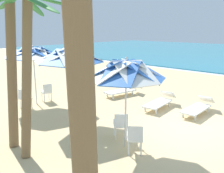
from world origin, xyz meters
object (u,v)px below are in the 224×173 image
object	(u,v)px
plastic_chair_2	(85,102)
palm_tree_2	(9,34)
plastic_chair_0	(121,124)
beach_umbrella_1	(69,56)
plastic_chair_1	(135,137)
palm_tree_0	(26,50)
beach_umbrella_0	(126,71)
sun_lounger_1	(198,107)
plastic_chair_3	(47,91)
plastic_chair_4	(24,98)
sun_lounger_2	(160,102)
sun_lounger_3	(123,90)
beach_umbrella_2	(33,53)
palm_tree_3	(78,13)

from	to	relation	value
plastic_chair_2	palm_tree_2	world-z (taller)	palm_tree_2
plastic_chair_0	beach_umbrella_1	size ratio (longest dim) A/B	0.31
plastic_chair_1	palm_tree_0	xyz separation A→B (m)	(-2.07, -1.95, 2.44)
beach_umbrella_0	plastic_chair_0	bearing A→B (deg)	145.06
beach_umbrella_0	palm_tree_0	distance (m)	2.72
plastic_chair_0	sun_lounger_1	world-z (taller)	plastic_chair_0
palm_tree_0	plastic_chair_3	bearing A→B (deg)	143.15
beach_umbrella_0	plastic_chair_4	bearing A→B (deg)	-177.10
beach_umbrella_1	sun_lounger_2	world-z (taller)	beach_umbrella_1
sun_lounger_3	beach_umbrella_0	bearing A→B (deg)	-49.20
plastic_chair_3	plastic_chair_0	bearing A→B (deg)	-7.70
plastic_chair_0	plastic_chair_3	world-z (taller)	same
plastic_chair_1	beach_umbrella_1	distance (m)	3.98
beach_umbrella_0	beach_umbrella_2	bearing A→B (deg)	175.60
plastic_chair_4	sun_lounger_3	bearing A→B (deg)	69.17
palm_tree_3	beach_umbrella_1	bearing A→B (deg)	143.75
plastic_chair_4	sun_lounger_2	bearing A→B (deg)	43.96
sun_lounger_1	palm_tree_0	distance (m)	7.20
beach_umbrella_1	sun_lounger_2	distance (m)	4.54
beach_umbrella_2	sun_lounger_1	distance (m)	7.53
beach_umbrella_0	palm_tree_3	world-z (taller)	palm_tree_3
palm_tree_0	palm_tree_2	distance (m)	0.98
plastic_chair_4	palm_tree_3	size ratio (longest dim) A/B	0.14
plastic_chair_2	plastic_chair_1	bearing A→B (deg)	-19.43
plastic_chair_2	sun_lounger_1	xyz separation A→B (m)	(3.44, 3.20, -0.22)
plastic_chair_4	beach_umbrella_2	bearing A→B (deg)	108.07
sun_lounger_1	palm_tree_0	bearing A→B (deg)	-106.87
plastic_chair_3	palm_tree_3	xyz separation A→B (m)	(7.92, -4.47, 3.13)
palm_tree_0	sun_lounger_3	bearing A→B (deg)	108.60
plastic_chair_0	sun_lounger_2	bearing A→B (deg)	102.27
plastic_chair_3	palm_tree_3	world-z (taller)	palm_tree_3
plastic_chair_1	plastic_chair_2	bearing A→B (deg)	160.57
plastic_chair_1	beach_umbrella_2	size ratio (longest dim) A/B	0.32
beach_umbrella_1	palm_tree_3	distance (m)	6.42
beach_umbrella_2	palm_tree_3	size ratio (longest dim) A/B	0.45
beach_umbrella_1	palm_tree_0	size ratio (longest dim) A/B	0.65
palm_tree_3	plastic_chair_0	bearing A→B (deg)	124.53
beach_umbrella_2	plastic_chair_2	bearing A→B (deg)	13.65
beach_umbrella_0	plastic_chair_4	world-z (taller)	beach_umbrella_0
plastic_chair_2	beach_umbrella_2	world-z (taller)	beach_umbrella_2
plastic_chair_2	sun_lounger_2	xyz separation A→B (m)	(1.87, 2.78, -0.22)
beach_umbrella_2	sun_lounger_3	xyz separation A→B (m)	(2.00, 3.92, -2.11)
plastic_chair_0	sun_lounger_2	world-z (taller)	plastic_chair_0
sun_lounger_2	sun_lounger_3	world-z (taller)	same
sun_lounger_2	plastic_chair_3	bearing A→B (deg)	-148.09
sun_lounger_3	palm_tree_2	bearing A→B (deg)	-78.82
beach_umbrella_2	palm_tree_2	distance (m)	4.25
beach_umbrella_2	plastic_chair_3	distance (m)	1.98
palm_tree_0	plastic_chair_2	bearing A→B (deg)	115.04
sun_lounger_1	plastic_chair_2	bearing A→B (deg)	-137.14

